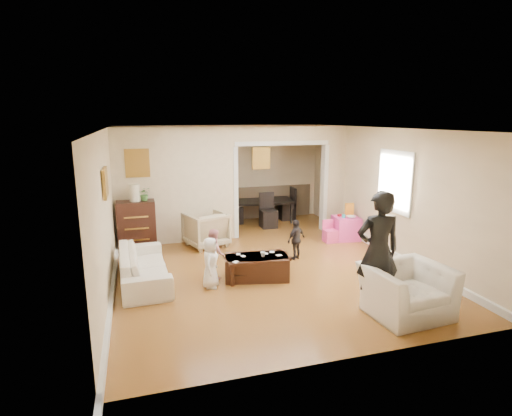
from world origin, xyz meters
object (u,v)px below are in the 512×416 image
object	(u,v)px
play_table	(346,228)
cyan_cup	(344,216)
sofa	(144,266)
child_kneel_b	(214,253)
armchair_back	(206,229)
adult_person	(378,251)
dining_table	(261,211)
dresser	(137,226)
child_kneel_a	(210,263)
coffee_table	(257,267)
coffee_cup	(263,254)
armchair_front	(406,291)
child_toddler	(296,239)
table_lamp	(135,193)

from	to	relation	value
play_table	cyan_cup	world-z (taller)	cyan_cup
sofa	child_kneel_b	xyz separation A→B (m)	(1.22, -0.11, 0.15)
armchair_back	play_table	world-z (taller)	armchair_back
adult_person	dining_table	bearing A→B (deg)	-82.03
dining_table	adult_person	bearing A→B (deg)	-81.91
dresser	child_kneel_a	xyz separation A→B (m)	(1.16, -2.38, -0.11)
cyan_cup	dining_table	size ratio (longest dim) A/B	0.05
coffee_table	coffee_cup	xyz separation A→B (m)	(0.10, -0.05, 0.25)
armchair_front	coffee_cup	world-z (taller)	armchair_front
armchair_front	child_toddler	xyz separation A→B (m)	(-0.64, 2.66, 0.04)
dresser	cyan_cup	world-z (taller)	dresser
dresser	cyan_cup	size ratio (longest dim) A/B	13.51
table_lamp	coffee_cup	xyz separation A→B (m)	(2.11, -2.28, -0.80)
child_toddler	cyan_cup	bearing A→B (deg)	-176.79
armchair_front	dining_table	size ratio (longest dim) A/B	0.66
dresser	coffee_cup	distance (m)	3.11
sofa	child_kneel_b	bearing A→B (deg)	-97.66
adult_person	dresser	bearing A→B (deg)	-41.86
coffee_cup	adult_person	world-z (taller)	adult_person
coffee_table	child_toddler	bearing A→B (deg)	35.54
coffee_table	cyan_cup	distance (m)	3.10
armchair_front	dresser	distance (m)	5.55
table_lamp	coffee_cup	distance (m)	3.21
play_table	child_toddler	xyz separation A→B (m)	(-1.64, -0.96, 0.14)
coffee_table	coffee_cup	size ratio (longest dim) A/B	12.10
coffee_cup	dresser	bearing A→B (deg)	132.71
armchair_front	play_table	world-z (taller)	armchair_front
dresser	sofa	bearing A→B (deg)	-87.34
armchair_front	dresser	world-z (taller)	dresser
child_kneel_a	child_toddler	xyz separation A→B (m)	(1.90, 0.90, -0.02)
table_lamp	child_kneel_b	xyz separation A→B (m)	(1.31, -1.93, -0.82)
child_kneel_a	child_kneel_b	size ratio (longest dim) A/B	0.98
table_lamp	child_toddler	world-z (taller)	table_lamp
dresser	play_table	world-z (taller)	dresser
coffee_cup	play_table	world-z (taller)	play_table
armchair_back	armchair_front	size ratio (longest dim) A/B	0.75
coffee_cup	child_kneel_a	distance (m)	0.96
armchair_back	adult_person	size ratio (longest dim) A/B	0.47
armchair_back	child_kneel_a	bearing A→B (deg)	63.87
cyan_cup	adult_person	world-z (taller)	adult_person
armchair_back	table_lamp	distance (m)	1.71
dresser	armchair_back	bearing A→B (deg)	-4.51
dining_table	sofa	bearing A→B (deg)	-125.54
table_lamp	play_table	bearing A→B (deg)	-6.37
dining_table	adult_person	distance (m)	5.53
coffee_cup	table_lamp	bearing A→B (deg)	132.71
adult_person	play_table	bearing A→B (deg)	-104.64
child_kneel_b	dresser	bearing A→B (deg)	26.73
coffee_table	child_toddler	xyz separation A→B (m)	(1.05, 0.75, 0.20)
coffee_table	sofa	bearing A→B (deg)	167.87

